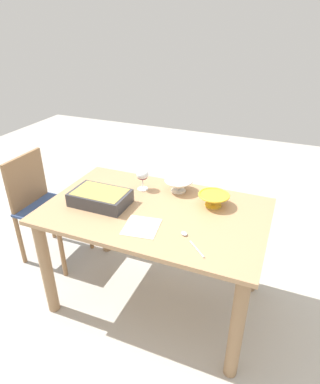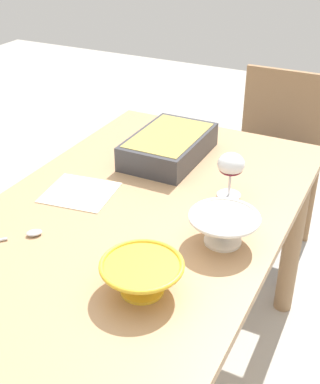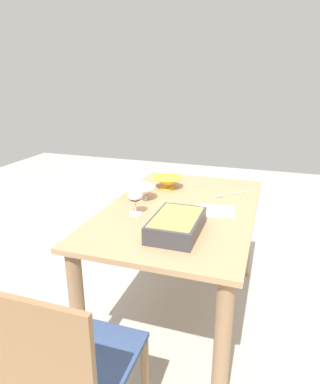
% 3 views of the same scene
% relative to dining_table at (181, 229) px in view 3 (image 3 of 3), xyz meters
% --- Properties ---
extents(ground_plane, '(8.00, 8.00, 0.00)m').
position_rel_dining_table_xyz_m(ground_plane, '(0.00, 0.00, -0.62)').
color(ground_plane, '#B2ADA3').
extents(dining_table, '(1.40, 0.87, 0.77)m').
position_rel_dining_table_xyz_m(dining_table, '(0.00, 0.00, 0.00)').
color(dining_table, tan).
rests_on(dining_table, ground_plane).
extents(chair, '(0.46, 0.42, 0.90)m').
position_rel_dining_table_xyz_m(chair, '(1.07, -0.14, -0.12)').
color(chair, '#334772').
rests_on(chair, ground_plane).
extents(wine_glass, '(0.08, 0.08, 0.15)m').
position_rel_dining_table_xyz_m(wine_glass, '(0.19, -0.22, 0.25)').
color(wine_glass, white).
rests_on(wine_glass, dining_table).
extents(casserole_dish, '(0.37, 0.24, 0.09)m').
position_rel_dining_table_xyz_m(casserole_dish, '(0.35, 0.07, 0.20)').
color(casserole_dish, '#38383D').
rests_on(casserole_dish, dining_table).
extents(mixing_bowl, '(0.20, 0.20, 0.08)m').
position_rel_dining_table_xyz_m(mixing_bowl, '(-0.33, -0.19, 0.19)').
color(mixing_bowl, yellow).
rests_on(mixing_bowl, dining_table).
extents(small_bowl, '(0.20, 0.20, 0.09)m').
position_rel_dining_table_xyz_m(small_bowl, '(-0.05, -0.29, 0.20)').
color(small_bowl, white).
rests_on(small_bowl, dining_table).
extents(serving_spoon, '(0.19, 0.18, 0.01)m').
position_rel_dining_table_xyz_m(serving_spoon, '(-0.30, 0.23, 0.15)').
color(serving_spoon, silver).
rests_on(serving_spoon, dining_table).
extents(napkin, '(0.23, 0.24, 0.00)m').
position_rel_dining_table_xyz_m(napkin, '(-0.01, 0.21, 0.15)').
color(napkin, beige).
rests_on(napkin, dining_table).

